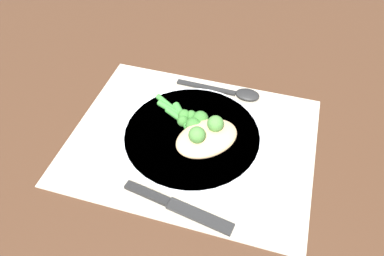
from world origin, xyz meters
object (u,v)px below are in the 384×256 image
(plate, at_px, (192,136))
(broccoli_stalk_rear, at_px, (196,139))
(knife, at_px, (175,206))
(broccoli_stalk_right, at_px, (193,120))
(chicken_fillet, at_px, (207,138))
(spoon, at_px, (238,93))
(broccoli_stalk_front, at_px, (182,115))
(broccoli_stalk_left, at_px, (196,127))

(plate, distance_m, broccoli_stalk_rear, 0.03)
(knife, bearing_deg, plate, -164.27)
(broccoli_stalk_right, bearing_deg, chicken_fillet, 67.57)
(chicken_fillet, bearing_deg, knife, 82.82)
(broccoli_stalk_rear, bearing_deg, spoon, -143.05)
(plate, height_order, broccoli_stalk_front, broccoli_stalk_front)
(plate, relative_size, broccoli_stalk_left, 2.61)
(broccoli_stalk_front, bearing_deg, broccoli_stalk_left, 86.11)
(plate, relative_size, broccoli_stalk_front, 2.71)
(broccoli_stalk_right, bearing_deg, broccoli_stalk_rear, 47.50)
(chicken_fillet, bearing_deg, broccoli_stalk_rear, 13.36)
(chicken_fillet, distance_m, broccoli_stalk_front, 0.08)
(plate, relative_size, broccoli_stalk_right, 2.34)
(broccoli_stalk_left, bearing_deg, chicken_fillet, 75.43)
(plate, xyz_separation_m, chicken_fillet, (-0.03, 0.02, 0.02))
(plate, bearing_deg, broccoli_stalk_front, -48.46)
(broccoli_stalk_rear, bearing_deg, knife, 52.08)
(chicken_fillet, xyz_separation_m, broccoli_stalk_right, (0.04, -0.04, -0.00))
(broccoli_stalk_front, bearing_deg, spoon, 174.80)
(broccoli_stalk_rear, relative_size, broccoli_stalk_front, 1.26)
(broccoli_stalk_rear, height_order, broccoli_stalk_front, broccoli_stalk_rear)
(spoon, bearing_deg, knife, -6.38)
(broccoli_stalk_rear, height_order, broccoli_stalk_left, broccoli_stalk_rear)
(broccoli_stalk_front, height_order, spoon, broccoli_stalk_front)
(broccoli_stalk_rear, relative_size, knife, 0.62)
(plate, height_order, knife, plate)
(broccoli_stalk_front, distance_m, knife, 0.18)
(broccoli_stalk_right, bearing_deg, broccoli_stalk_left, 59.21)
(broccoli_stalk_left, distance_m, spoon, 0.14)
(chicken_fillet, relative_size, broccoli_stalk_right, 1.28)
(plate, height_order, spoon, plate)
(broccoli_stalk_right, xyz_separation_m, spoon, (-0.06, -0.12, -0.02))
(chicken_fillet, height_order, broccoli_stalk_left, chicken_fillet)
(knife, bearing_deg, broccoli_stalk_left, -166.43)
(broccoli_stalk_left, bearing_deg, spoon, -173.28)
(broccoli_stalk_rear, xyz_separation_m, knife, (-0.00, 0.12, -0.02))
(broccoli_stalk_front, height_order, knife, broccoli_stalk_front)
(broccoli_stalk_right, relative_size, spoon, 0.61)
(plate, height_order, broccoli_stalk_left, broccoli_stalk_left)
(chicken_fillet, height_order, broccoli_stalk_rear, chicken_fillet)
(chicken_fillet, xyz_separation_m, broccoli_stalk_rear, (0.02, 0.00, -0.00))
(broccoli_stalk_left, xyz_separation_m, broccoli_stalk_right, (0.01, -0.01, 0.00))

